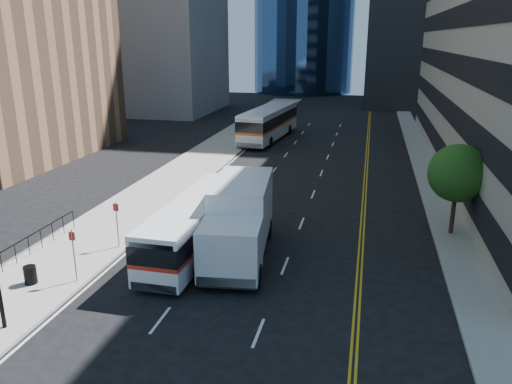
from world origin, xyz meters
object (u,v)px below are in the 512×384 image
bus_rear (269,122)px  trash_can (30,275)px  bus_front (196,223)px  box_truck (239,220)px  street_tree (458,173)px

bus_rear → trash_can: bus_rear is taller
bus_front → trash_can: 8.17m
box_truck → street_tree: bearing=20.2°
trash_can → box_truck: bearing=31.6°
box_truck → trash_can: 9.92m
bus_front → box_truck: box_truck is taller
street_tree → trash_can: street_tree is taller
bus_rear → box_truck: bearing=-75.6°
bus_rear → bus_front: bearing=-80.0°
street_tree → bus_front: size_ratio=0.47×
box_truck → trash_can: size_ratio=9.87×
bus_front → bus_rear: 30.31m
street_tree → bus_rear: street_tree is taller
bus_front → bus_rear: bearing=95.3°
bus_rear → box_truck: size_ratio=1.65×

